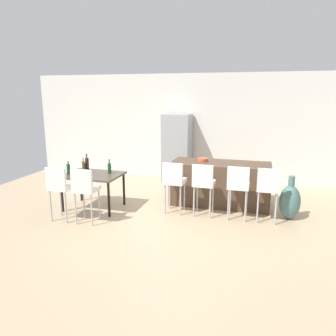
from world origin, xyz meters
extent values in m
plane|color=tan|center=(0.00, 0.00, 0.00)|extent=(10.00, 10.00, 0.00)
cube|color=silver|center=(0.00, 2.73, 1.45)|extent=(10.00, 0.12, 2.90)
cube|color=#4C3828|center=(0.78, 0.69, 0.46)|extent=(2.09, 0.85, 0.92)
cube|color=white|center=(-0.04, -0.06, 0.65)|extent=(0.41, 0.41, 0.08)
cube|color=white|center=(-0.05, -0.23, 0.87)|extent=(0.40, 0.07, 0.36)
cylinder|color=#B2B2B7|center=(-0.20, 0.11, 0.30)|extent=(0.03, 0.03, 0.61)
cylinder|color=#B2B2B7|center=(0.12, 0.10, 0.30)|extent=(0.03, 0.03, 0.61)
cylinder|color=#B2B2B7|center=(-0.21, -0.21, 0.30)|extent=(0.03, 0.03, 0.61)
cylinder|color=#B2B2B7|center=(0.11, -0.22, 0.30)|extent=(0.03, 0.03, 0.61)
cube|color=white|center=(0.55, -0.06, 0.65)|extent=(0.41, 0.41, 0.08)
cube|color=white|center=(0.54, -0.23, 0.87)|extent=(0.40, 0.07, 0.36)
cylinder|color=#B2B2B7|center=(0.39, 0.11, 0.30)|extent=(0.03, 0.03, 0.61)
cylinder|color=#B2B2B7|center=(0.71, 0.10, 0.30)|extent=(0.03, 0.03, 0.61)
cylinder|color=#B2B2B7|center=(0.38, -0.21, 0.30)|extent=(0.03, 0.03, 0.61)
cylinder|color=#B2B2B7|center=(0.70, -0.22, 0.30)|extent=(0.03, 0.03, 0.61)
cube|color=white|center=(1.21, -0.06, 0.65)|extent=(0.41, 0.41, 0.08)
cube|color=white|center=(1.21, -0.23, 0.87)|extent=(0.40, 0.07, 0.36)
cylinder|color=#B2B2B7|center=(1.05, 0.11, 0.30)|extent=(0.03, 0.03, 0.61)
cylinder|color=#B2B2B7|center=(1.37, 0.10, 0.30)|extent=(0.03, 0.03, 0.61)
cylinder|color=#B2B2B7|center=(1.05, -0.21, 0.30)|extent=(0.03, 0.03, 0.61)
cylinder|color=#B2B2B7|center=(1.37, -0.22, 0.30)|extent=(0.03, 0.03, 0.61)
cube|color=white|center=(1.75, -0.06, 0.65)|extent=(0.40, 0.40, 0.08)
cube|color=white|center=(1.75, -0.23, 0.87)|extent=(0.40, 0.06, 0.36)
cylinder|color=#B2B2B7|center=(1.59, 0.11, 0.30)|extent=(0.03, 0.03, 0.61)
cylinder|color=#B2B2B7|center=(1.91, 0.10, 0.30)|extent=(0.03, 0.03, 0.61)
cylinder|color=#B2B2B7|center=(1.59, -0.21, 0.30)|extent=(0.03, 0.03, 0.61)
cylinder|color=#B2B2B7|center=(1.91, -0.22, 0.30)|extent=(0.03, 0.03, 0.61)
cube|color=#4C4238|center=(-1.73, -0.29, 0.72)|extent=(1.16, 0.86, 0.04)
cylinder|color=black|center=(-2.26, 0.07, 0.35)|extent=(0.05, 0.05, 0.70)
cylinder|color=black|center=(-1.21, 0.07, 0.35)|extent=(0.05, 0.05, 0.70)
cylinder|color=black|center=(-2.26, -0.66, 0.35)|extent=(0.05, 0.05, 0.70)
cylinder|color=black|center=(-1.21, -0.66, 0.35)|extent=(0.05, 0.05, 0.70)
cube|color=white|center=(-2.00, -1.02, 0.65)|extent=(0.40, 0.40, 0.08)
cube|color=white|center=(-2.00, -1.19, 0.87)|extent=(0.40, 0.06, 0.36)
cylinder|color=#B2B2B7|center=(-2.16, -0.86, 0.30)|extent=(0.03, 0.03, 0.61)
cylinder|color=#B2B2B7|center=(-1.84, -0.86, 0.30)|extent=(0.03, 0.03, 0.61)
cylinder|color=#B2B2B7|center=(-2.16, -1.18, 0.30)|extent=(0.03, 0.03, 0.61)
cylinder|color=#B2B2B7|center=(-1.84, -1.18, 0.30)|extent=(0.03, 0.03, 0.61)
cube|color=white|center=(-1.47, -1.02, 0.65)|extent=(0.42, 0.42, 0.08)
cube|color=white|center=(-1.47, -1.19, 0.87)|extent=(0.40, 0.08, 0.36)
cylinder|color=#B2B2B7|center=(-1.64, -0.87, 0.30)|extent=(0.03, 0.03, 0.61)
cylinder|color=#B2B2B7|center=(-1.32, -0.86, 0.30)|extent=(0.03, 0.03, 0.61)
cylinder|color=#B2B2B7|center=(-1.63, -1.19, 0.30)|extent=(0.03, 0.03, 0.61)
cylinder|color=#B2B2B7|center=(-1.31, -1.18, 0.30)|extent=(0.03, 0.03, 0.61)
cylinder|color=brown|center=(-2.07, -0.08, 0.84)|extent=(0.07, 0.07, 0.20)
cylinder|color=brown|center=(-2.07, -0.08, 0.98)|extent=(0.02, 0.02, 0.07)
cylinder|color=#194723|center=(-1.43, -0.15, 0.84)|extent=(0.07, 0.07, 0.21)
cylinder|color=#194723|center=(-1.43, -0.15, 0.99)|extent=(0.03, 0.03, 0.09)
cylinder|color=black|center=(-1.89, -0.29, 0.85)|extent=(0.06, 0.06, 0.22)
cylinder|color=black|center=(-1.89, -0.29, 1.00)|extent=(0.02, 0.02, 0.08)
cylinder|color=#471E19|center=(-2.05, 0.03, 0.87)|extent=(0.08, 0.08, 0.26)
cylinder|color=#471E19|center=(-2.05, 0.03, 1.05)|extent=(0.03, 0.03, 0.10)
cylinder|color=#194723|center=(-2.20, -0.45, 0.85)|extent=(0.07, 0.07, 0.21)
cylinder|color=#194723|center=(-2.20, -0.45, 0.98)|extent=(0.03, 0.03, 0.06)
cylinder|color=silver|center=(-1.67, -0.66, 0.74)|extent=(0.06, 0.06, 0.00)
cylinder|color=silver|center=(-1.67, -0.66, 0.78)|extent=(0.01, 0.01, 0.08)
cone|color=silver|center=(-1.67, -0.66, 0.87)|extent=(0.07, 0.07, 0.09)
cube|color=#939699|center=(-0.59, 2.29, 0.92)|extent=(0.72, 0.68, 1.84)
cylinder|color=#C6512D|center=(0.38, 0.73, 0.96)|extent=(0.22, 0.22, 0.07)
ellipsoid|color=#47706B|center=(2.17, 0.18, 0.33)|extent=(0.39, 0.39, 0.67)
cylinder|color=#47706B|center=(2.17, 0.18, 0.75)|extent=(0.12, 0.12, 0.20)
camera|label=1|loc=(1.53, -6.15, 2.36)|focal=34.76mm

